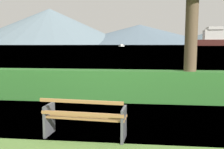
# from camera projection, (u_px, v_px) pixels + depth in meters

# --- Properties ---
(ground_plane) EXTENTS (1400.00, 1400.00, 0.00)m
(ground_plane) POSITION_uv_depth(u_px,v_px,m) (86.00, 137.00, 5.30)
(ground_plane) COLOR #567A38
(water_surface) EXTENTS (620.00, 620.00, 0.00)m
(water_surface) POSITION_uv_depth(u_px,v_px,m) (139.00, 45.00, 310.83)
(water_surface) COLOR #6B8EA3
(water_surface) RESTS_ON ground_plane
(park_bench) EXTENTS (1.74, 0.71, 0.87)m
(park_bench) POSITION_uv_depth(u_px,v_px,m) (85.00, 118.00, 5.19)
(park_bench) COLOR #A0703F
(park_bench) RESTS_ON ground_plane
(hedge_row) EXTENTS (8.13, 0.68, 1.06)m
(hedge_row) POSITION_uv_depth(u_px,v_px,m) (107.00, 85.00, 8.60)
(hedge_row) COLOR #2D6B28
(hedge_row) RESTS_ON ground_plane
(fishing_boat_near) EXTENTS (4.52, 8.33, 1.60)m
(fishing_boat_near) POSITION_uv_depth(u_px,v_px,m) (122.00, 46.00, 172.99)
(fishing_boat_near) COLOR silver
(fishing_boat_near) RESTS_ON water_surface
(distant_hills) EXTENTS (798.22, 387.01, 79.41)m
(distant_hills) POSITION_uv_depth(u_px,v_px,m) (139.00, 29.00, 550.86)
(distant_hills) COLOR slate
(distant_hills) RESTS_ON ground_plane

